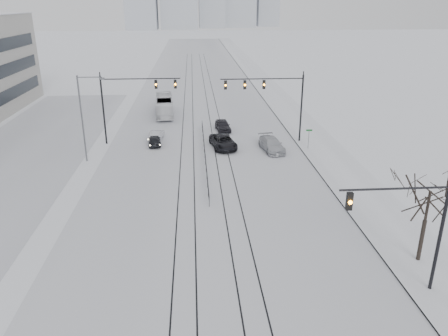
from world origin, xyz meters
TOP-DOWN VIEW (x-y plane):
  - road at (0.00, 60.00)m, footprint 22.00×260.00m
  - sidewalk_east at (13.50, 60.00)m, footprint 5.00×260.00m
  - curb at (11.05, 60.00)m, footprint 0.10×260.00m
  - parking_strip at (-20.00, 35.00)m, footprint 14.00×60.00m
  - tram_rails at (-0.00, 40.00)m, footprint 5.30×180.00m
  - traffic_mast_near at (10.79, 6.00)m, footprint 6.10×0.37m
  - traffic_mast_ne at (8.15, 34.99)m, footprint 9.60×0.37m
  - traffic_mast_nw at (-8.52, 36.00)m, footprint 9.10×0.37m
  - street_light_west at (-12.20, 30.00)m, footprint 2.73×0.25m
  - bare_tree at (13.20, 9.00)m, footprint 4.40×4.40m
  - median_fence at (0.00, 30.00)m, footprint 0.06×24.00m
  - street_sign at (11.80, 32.00)m, footprint 0.70×0.06m
  - sedan_sb_inner at (-5.74, 34.87)m, footprint 1.81×3.71m
  - sedan_sb_outer at (-5.67, 37.10)m, footprint 1.77×3.83m
  - sedan_nb_front at (2.21, 33.32)m, footprint 3.28×5.61m
  - sedan_nb_right at (7.60, 31.94)m, footprint 2.77×5.29m
  - sedan_nb_far at (2.67, 40.46)m, footprint 2.10×4.35m
  - box_truck at (-5.36, 49.59)m, footprint 3.00×10.17m

SIDE VIEW (x-z plane):
  - road at x=0.00m, z-range 0.00..0.02m
  - parking_strip at x=-20.00m, z-range 0.00..0.03m
  - tram_rails at x=0.00m, z-range 0.02..0.03m
  - curb at x=11.05m, z-range 0.00..0.12m
  - sidewalk_east at x=13.50m, z-range 0.00..0.16m
  - median_fence at x=0.00m, z-range 0.03..1.03m
  - sedan_sb_outer at x=-5.67m, z-range 0.00..1.21m
  - sedan_sb_inner at x=-5.74m, z-range 0.00..1.22m
  - sedan_nb_far at x=2.67m, z-range 0.00..1.43m
  - sedan_nb_right at x=7.60m, z-range 0.00..1.46m
  - sedan_nb_front at x=2.21m, z-range 0.00..1.47m
  - box_truck at x=-5.36m, z-range 0.00..2.80m
  - street_sign at x=11.80m, z-range 0.41..2.81m
  - bare_tree at x=13.20m, z-range 1.44..7.54m
  - traffic_mast_near at x=10.79m, z-range 1.06..8.06m
  - street_light_west at x=-12.20m, z-range 0.71..9.71m
  - traffic_mast_nw at x=-8.52m, z-range 1.57..9.57m
  - traffic_mast_ne at x=8.15m, z-range 1.76..9.76m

